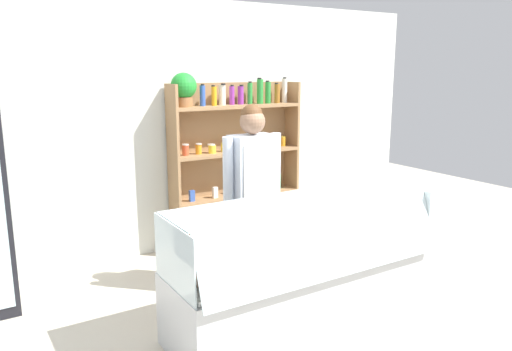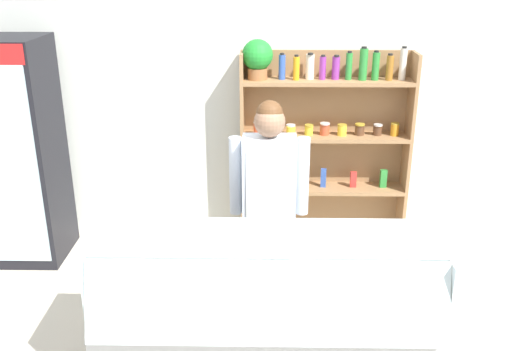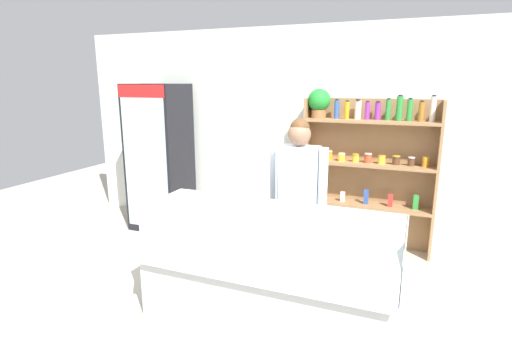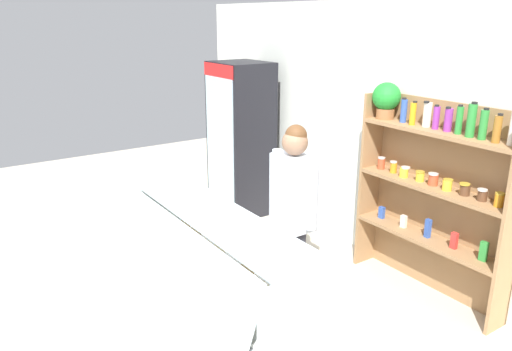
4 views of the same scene
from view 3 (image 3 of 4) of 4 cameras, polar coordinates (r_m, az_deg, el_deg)
The scene contains 6 objects.
ground_plane at distance 3.74m, azimuth -1.82°, elevation -19.42°, with size 12.00×12.00×0.00m, color beige.
back_wall at distance 5.25m, azimuth 7.78°, elevation 5.86°, with size 6.80×0.10×2.70m, color silver.
drinks_fridge at distance 5.65m, azimuth -13.59°, elevation 2.48°, with size 0.73×0.65×1.99m.
shelving_unit at distance 4.98m, azimuth 15.01°, elevation 2.34°, with size 1.55×0.29×1.93m.
deli_display_case at distance 3.50m, azimuth 1.77°, elevation -15.82°, with size 2.10×0.75×1.01m.
shop_clerk at distance 3.90m, azimuth 5.99°, elevation -2.01°, with size 0.57×0.25×1.68m.
Camera 3 is at (1.29, -2.87, 2.02)m, focal length 28.00 mm.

